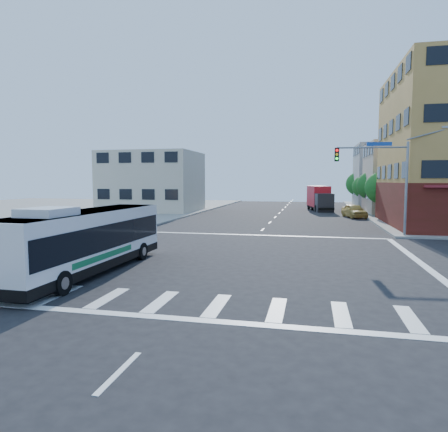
# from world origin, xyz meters

# --- Properties ---
(ground) EXTENTS (120.00, 120.00, 0.00)m
(ground) POSITION_xyz_m (0.00, 0.00, 0.00)
(ground) COLOR black
(ground) RESTS_ON ground
(sidewalk_nw) EXTENTS (50.00, 50.00, 0.15)m
(sidewalk_nw) POSITION_xyz_m (-35.00, 35.00, 0.07)
(sidewalk_nw) COLOR gray
(sidewalk_nw) RESTS_ON ground
(building_east_near) EXTENTS (12.06, 10.06, 9.00)m
(building_east_near) POSITION_xyz_m (16.98, 33.98, 4.51)
(building_east_near) COLOR tan
(building_east_near) RESTS_ON ground
(building_east_far) EXTENTS (12.06, 10.06, 10.00)m
(building_east_far) POSITION_xyz_m (16.98, 47.98, 5.01)
(building_east_far) COLOR #A5A5A0
(building_east_far) RESTS_ON ground
(building_west) EXTENTS (12.06, 10.06, 8.00)m
(building_west) POSITION_xyz_m (-17.02, 29.98, 4.01)
(building_west) COLOR beige
(building_west) RESTS_ON ground
(signal_mast_ne) EXTENTS (7.91, 1.13, 8.07)m
(signal_mast_ne) POSITION_xyz_m (9.08, 10.62, 4.98)
(signal_mast_ne) COLOR gray
(signal_mast_ne) RESTS_ON ground
(street_tree_a) EXTENTS (3.60, 3.60, 5.53)m
(street_tree_a) POSITION_xyz_m (11.90, 27.92, 3.59)
(street_tree_a) COLOR #3C2315
(street_tree_a) RESTS_ON ground
(street_tree_b) EXTENTS (3.80, 3.80, 5.79)m
(street_tree_b) POSITION_xyz_m (11.90, 35.92, 3.75)
(street_tree_b) COLOR #3C2315
(street_tree_b) RESTS_ON ground
(street_tree_c) EXTENTS (3.40, 3.40, 5.29)m
(street_tree_c) POSITION_xyz_m (11.90, 43.92, 3.46)
(street_tree_c) COLOR #3C2315
(street_tree_c) RESTS_ON ground
(street_tree_d) EXTENTS (4.00, 4.00, 6.03)m
(street_tree_d) POSITION_xyz_m (11.90, 51.92, 3.88)
(street_tree_d) COLOR #3C2315
(street_tree_d) RESTS_ON ground
(transit_bus) EXTENTS (2.49, 10.62, 3.13)m
(transit_bus) POSITION_xyz_m (-5.77, -4.68, 1.53)
(transit_bus) COLOR black
(transit_bus) RESTS_ON ground
(box_truck) EXTENTS (3.66, 7.90, 3.43)m
(box_truck) POSITION_xyz_m (5.15, 36.64, 1.66)
(box_truck) COLOR #232227
(box_truck) RESTS_ON ground
(parked_car) EXTENTS (2.92, 4.85, 1.54)m
(parked_car) POSITION_xyz_m (8.79, 26.57, 0.77)
(parked_car) COLOR gold
(parked_car) RESTS_ON ground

